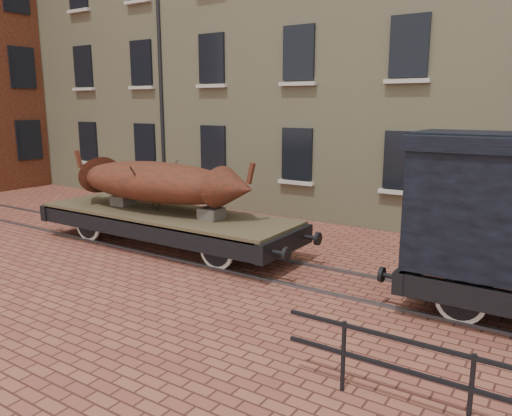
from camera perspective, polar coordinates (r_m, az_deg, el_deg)
The scene contains 4 objects.
ground at distance 11.61m, azimuth 3.67°, elevation -7.39°, with size 90.00×90.00×0.00m, color brown.
rail_track at distance 11.60m, azimuth 3.67°, elevation -7.25°, with size 30.00×1.52×0.06m.
flatcar_wagon at distance 13.59m, azimuth -10.37°, elevation -1.23°, with size 8.44×2.29×1.27m.
iron_boat at distance 13.61m, azimuth -11.39°, elevation 2.96°, with size 6.17×1.91×1.49m.
Camera 1 is at (5.37, -9.57, 3.81)m, focal length 35.00 mm.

